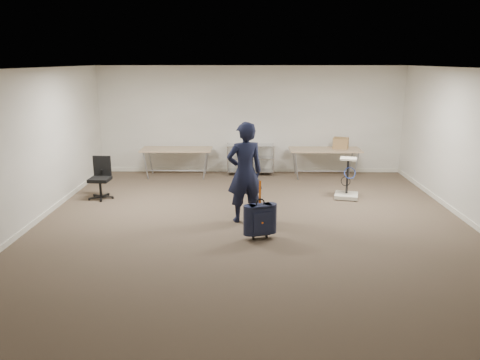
{
  "coord_description": "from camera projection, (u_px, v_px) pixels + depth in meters",
  "views": [
    {
      "loc": [
        -0.12,
        -7.82,
        2.94
      ],
      "look_at": [
        -0.22,
        0.3,
        0.85
      ],
      "focal_mm": 35.0,
      "sensor_mm": 36.0,
      "label": 1
    }
  ],
  "objects": [
    {
      "name": "suitcase",
      "position": [
        260.0,
        219.0,
        7.83
      ],
      "size": [
        0.42,
        0.32,
        1.01
      ],
      "color": "#161B32",
      "rests_on": "ground"
    },
    {
      "name": "person",
      "position": [
        245.0,
        172.0,
        8.57
      ],
      "size": [
        0.79,
        0.64,
        1.87
      ],
      "primitive_type": "imported",
      "rotation": [
        0.0,
        0.0,
        3.46
      ],
      "color": "black",
      "rests_on": "ground"
    },
    {
      "name": "cardboard_box",
      "position": [
        341.0,
        143.0,
        11.97
      ],
      "size": [
        0.44,
        0.38,
        0.28
      ],
      "primitive_type": "cube",
      "rotation": [
        0.0,
        0.0,
        -0.32
      ],
      "color": "#A4744C",
      "rests_on": "folding_table_right"
    },
    {
      "name": "folding_table_left",
      "position": [
        177.0,
        151.0,
        11.98
      ],
      "size": [
        1.8,
        0.75,
        0.73
      ],
      "color": "tan",
      "rests_on": "ground"
    },
    {
      "name": "equipment_cart",
      "position": [
        347.0,
        188.0,
        10.18
      ],
      "size": [
        0.59,
        0.59,
        0.9
      ],
      "color": "beige",
      "rests_on": "ground"
    },
    {
      "name": "folding_table_right",
      "position": [
        325.0,
        151.0,
        11.94
      ],
      "size": [
        1.8,
        0.75,
        0.73
      ],
      "color": "tan",
      "rests_on": "ground"
    },
    {
      "name": "wire_shelf",
      "position": [
        250.0,
        158.0,
        12.26
      ],
      "size": [
        1.22,
        0.47,
        0.8
      ],
      "color": "#BBBDC2",
      "rests_on": "ground"
    },
    {
      "name": "ground",
      "position": [
        252.0,
        230.0,
        8.3
      ],
      "size": [
        9.0,
        9.0,
        0.0
      ],
      "primitive_type": "plane",
      "color": "#4C3F2E",
      "rests_on": "ground"
    },
    {
      "name": "room_shell",
      "position": [
        252.0,
        204.0,
        9.63
      ],
      "size": [
        8.0,
        9.0,
        9.0
      ],
      "color": "beige",
      "rests_on": "ground"
    },
    {
      "name": "office_chair",
      "position": [
        101.0,
        186.0,
        10.18
      ],
      "size": [
        0.55,
        0.55,
        0.91
      ],
      "color": "black",
      "rests_on": "ground"
    }
  ]
}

